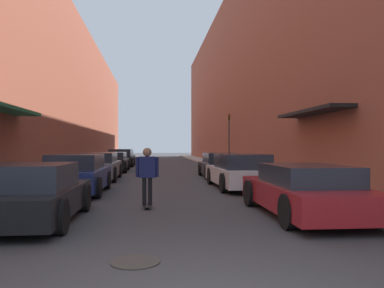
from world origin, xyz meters
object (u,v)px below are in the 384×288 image
object	(u,v)px
parked_car_right_2	(219,166)
skateboarder	(147,171)
parked_car_left_3	(112,162)
parked_car_left_5	(125,157)
manhole_cover	(135,262)
traffic_light	(229,134)
parked_car_left_1	(77,175)
parked_car_left_0	(31,194)
parked_car_right_0	(304,190)
parked_car_right_1	(240,172)
parked_car_left_2	(99,167)
parked_car_left_4	(121,158)

from	to	relation	value
parked_car_right_2	skateboarder	world-z (taller)	skateboarder
parked_car_left_3	skateboarder	world-z (taller)	skateboarder
parked_car_left_5	manhole_cover	bearing A→B (deg)	-85.56
parked_car_left_5	traffic_light	xyz separation A→B (m)	(8.47, -7.67, 1.96)
parked_car_left_3	traffic_light	xyz separation A→B (m)	(8.40, 3.87, 1.91)
parked_car_left_1	parked_car_right_2	distance (m)	8.62
parked_car_left_0	parked_car_left_5	size ratio (longest dim) A/B	0.91
parked_car_left_5	manhole_cover	distance (m)	30.66
parked_car_right_0	traffic_light	world-z (taller)	traffic_light
traffic_light	parked_car_left_5	bearing A→B (deg)	137.84
parked_car_left_1	parked_car_right_1	world-z (taller)	parked_car_left_1
parked_car_left_5	traffic_light	bearing A→B (deg)	-42.16
parked_car_left_2	manhole_cover	xyz separation A→B (m)	(2.31, -13.03, -0.64)
parked_car_right_2	parked_car_right_1	bearing A→B (deg)	-91.05
parked_car_left_2	parked_car_left_4	bearing A→B (deg)	89.73
parked_car_left_5	parked_car_right_2	distance (m)	17.69
parked_car_left_1	manhole_cover	distance (m)	8.21
parked_car_left_4	parked_car_right_1	distance (m)	17.32
parked_car_left_3	parked_car_right_0	bearing A→B (deg)	-69.02
parked_car_left_1	manhole_cover	xyz separation A→B (m)	(2.33, -7.85, -0.64)
parked_car_right_1	parked_car_right_2	xyz separation A→B (m)	(0.09, 5.05, -0.03)
parked_car_left_4	parked_car_left_5	bearing A→B (deg)	91.31
skateboarder	parked_car_left_0	bearing A→B (deg)	-145.81
parked_car_left_4	manhole_cover	world-z (taller)	parked_car_left_4
parked_car_left_1	parked_car_left_4	world-z (taller)	parked_car_left_4
parked_car_left_0	parked_car_right_0	distance (m)	6.13
parked_car_left_5	parked_car_right_2	world-z (taller)	parked_car_right_2
parked_car_right_2	skateboarder	bearing A→B (deg)	-111.30
parked_car_left_4	manhole_cover	xyz separation A→B (m)	(2.25, -25.19, -0.67)
parked_car_left_0	manhole_cover	world-z (taller)	parked_car_left_0
parked_car_left_4	parked_car_left_5	xyz separation A→B (m)	(-0.12, 5.37, -0.10)
parked_car_left_5	traffic_light	distance (m)	11.60
parked_car_left_1	parked_car_left_2	xyz separation A→B (m)	(0.03, 5.18, -0.01)
skateboarder	manhole_cover	bearing A→B (deg)	-91.29
parked_car_left_3	parked_car_left_2	bearing A→B (deg)	-90.08
parked_car_left_3	skateboarder	xyz separation A→B (m)	(2.40, -14.38, 0.36)
parked_car_left_0	skateboarder	xyz separation A→B (m)	(2.44, 1.66, 0.37)
parked_car_right_2	manhole_cover	size ratio (longest dim) A/B	5.83
parked_car_right_0	manhole_cover	xyz separation A→B (m)	(-3.79, -3.14, -0.59)
skateboarder	parked_car_left_4	bearing A→B (deg)	96.53
traffic_light	parked_car_right_2	bearing A→B (deg)	-104.82
parked_car_left_2	parked_car_right_1	size ratio (longest dim) A/B	0.91
parked_car_left_2	parked_car_left_4	world-z (taller)	parked_car_left_4
parked_car_right_0	parked_car_left_4	bearing A→B (deg)	105.32
parked_car_left_4	parked_car_left_2	bearing A→B (deg)	-90.27
parked_car_left_1	traffic_light	world-z (taller)	traffic_light
parked_car_left_1	parked_car_left_2	world-z (taller)	parked_car_left_1
parked_car_left_1	parked_car_left_3	xyz separation A→B (m)	(0.04, 11.17, -0.03)
parked_car_left_5	parked_car_right_0	size ratio (longest dim) A/B	0.95
skateboarder	traffic_light	bearing A→B (deg)	71.81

